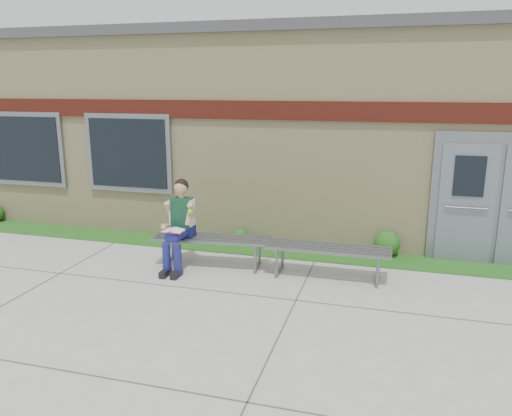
% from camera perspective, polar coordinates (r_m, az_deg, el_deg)
% --- Properties ---
extents(ground, '(80.00, 80.00, 0.00)m').
position_cam_1_polar(ground, '(7.22, -4.16, -11.20)').
color(ground, '#9E9E99').
rests_on(ground, ground).
extents(grass_strip, '(16.00, 0.80, 0.02)m').
position_cam_1_polar(grass_strip, '(9.53, 1.12, -4.77)').
color(grass_strip, '#1A5215').
rests_on(grass_strip, ground).
extents(school_building, '(16.20, 6.22, 4.20)m').
position_cam_1_polar(school_building, '(12.37, 5.14, 9.40)').
color(school_building, beige).
rests_on(school_building, ground).
extents(bench_left, '(2.04, 0.75, 0.52)m').
position_cam_1_polar(bench_left, '(8.64, -5.07, -4.08)').
color(bench_left, slate).
rests_on(bench_left, ground).
extents(bench_right, '(2.00, 0.56, 0.52)m').
position_cam_1_polar(bench_right, '(8.18, 8.22, -5.21)').
color(bench_right, slate).
rests_on(bench_right, ground).
extents(girl, '(0.55, 0.90, 1.52)m').
position_cam_1_polar(girl, '(8.51, -8.78, -1.69)').
color(girl, navy).
rests_on(girl, ground).
extents(shrub_mid, '(0.28, 0.28, 0.28)m').
position_cam_1_polar(shrub_mid, '(9.86, -1.79, -3.20)').
color(shrub_mid, '#1A5215').
rests_on(shrub_mid, grass_strip).
extents(shrub_east, '(0.46, 0.46, 0.46)m').
position_cam_1_polar(shrub_east, '(9.42, 14.75, -3.92)').
color(shrub_east, '#1A5215').
rests_on(shrub_east, grass_strip).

